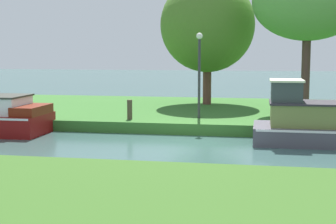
{
  "coord_description": "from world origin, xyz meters",
  "views": [
    {
      "loc": [
        2.29,
        -15.11,
        2.92
      ],
      "look_at": [
        -0.72,
        1.2,
        0.9
      ],
      "focal_mm": 54.05,
      "sensor_mm": 36.0,
      "label": 1
    }
  ],
  "objects_px": {
    "willow_tree_centre": "(308,1)",
    "lamp_post": "(199,65)",
    "mooring_post_near": "(130,110)",
    "willow_tree_left": "(208,25)"
  },
  "relations": [
    {
      "from": "willow_tree_centre",
      "to": "lamp_post",
      "type": "height_order",
      "value": "willow_tree_centre"
    },
    {
      "from": "willow_tree_left",
      "to": "lamp_post",
      "type": "height_order",
      "value": "willow_tree_left"
    },
    {
      "from": "willow_tree_left",
      "to": "lamp_post",
      "type": "xyz_separation_m",
      "value": [
        0.24,
        -4.99,
        -1.72
      ]
    },
    {
      "from": "willow_tree_left",
      "to": "lamp_post",
      "type": "relative_size",
      "value": 1.86
    },
    {
      "from": "willow_tree_centre",
      "to": "mooring_post_near",
      "type": "relative_size",
      "value": 8.49
    },
    {
      "from": "lamp_post",
      "to": "mooring_post_near",
      "type": "height_order",
      "value": "lamp_post"
    },
    {
      "from": "willow_tree_left",
      "to": "willow_tree_centre",
      "type": "height_order",
      "value": "willow_tree_centre"
    },
    {
      "from": "willow_tree_centre",
      "to": "lamp_post",
      "type": "bearing_deg",
      "value": -146.63
    },
    {
      "from": "willow_tree_centre",
      "to": "mooring_post_near",
      "type": "height_order",
      "value": "willow_tree_centre"
    },
    {
      "from": "willow_tree_left",
      "to": "lamp_post",
      "type": "distance_m",
      "value": 5.29
    }
  ]
}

